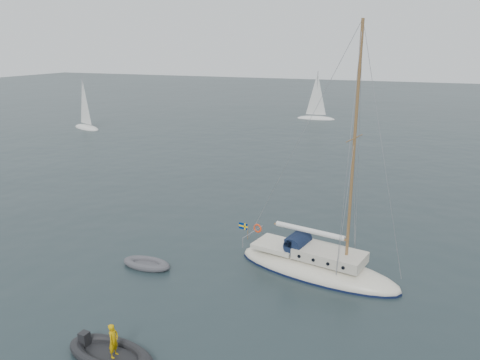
% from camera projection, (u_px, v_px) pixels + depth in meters
% --- Properties ---
extents(ground, '(300.00, 300.00, 0.00)m').
position_uv_depth(ground, '(288.00, 269.00, 27.14)').
color(ground, black).
rests_on(ground, ground).
extents(sailboat, '(10.12, 3.03, 14.41)m').
position_uv_depth(sailboat, '(317.00, 255.00, 26.48)').
color(sailboat, beige).
rests_on(sailboat, ground).
extents(dinghy, '(3.03, 1.37, 0.43)m').
position_uv_depth(dinghy, '(147.00, 264.00, 27.41)').
color(dinghy, '#4B4B51').
rests_on(dinghy, ground).
extents(rib, '(4.21, 1.91, 1.71)m').
position_uv_depth(rib, '(110.00, 353.00, 19.38)').
color(rib, black).
rests_on(rib, ground).
extents(distant_yacht_c, '(6.53, 3.48, 8.66)m').
position_uv_depth(distant_yacht_c, '(317.00, 98.00, 80.20)').
color(distant_yacht_c, silver).
rests_on(distant_yacht_c, ground).
extents(distant_yacht_a, '(6.37, 3.40, 8.45)m').
position_uv_depth(distant_yacht_a, '(84.00, 105.00, 71.28)').
color(distant_yacht_a, silver).
rests_on(distant_yacht_a, ground).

